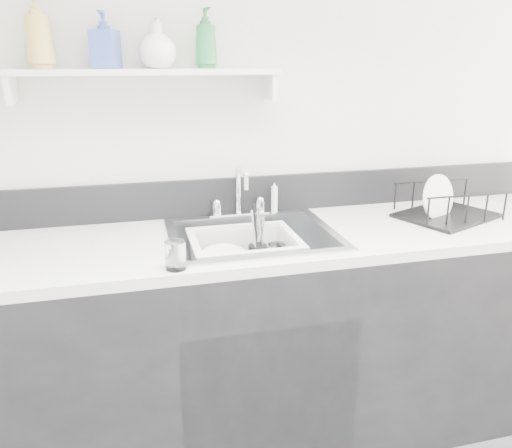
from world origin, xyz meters
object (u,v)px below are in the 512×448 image
object	(u,v)px
counter_run	(253,339)
sink	(253,257)
dish_rack	(448,201)
wash_tub	(244,257)

from	to	relation	value
counter_run	sink	xyz separation A→B (m)	(0.00, 0.00, 0.37)
counter_run	sink	bearing A→B (deg)	0.00
counter_run	dish_rack	bearing A→B (deg)	1.46
sink	dish_rack	size ratio (longest dim) A/B	1.62
wash_tub	dish_rack	distance (m)	0.91
wash_tub	dish_rack	world-z (taller)	dish_rack
sink	dish_rack	world-z (taller)	dish_rack
sink	wash_tub	distance (m)	0.03
counter_run	dish_rack	xyz separation A→B (m)	(0.86, 0.02, 0.53)
sink	wash_tub	world-z (taller)	sink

